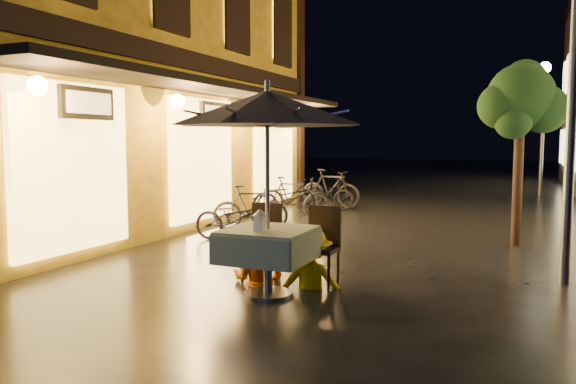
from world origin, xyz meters
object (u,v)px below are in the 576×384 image
at_px(patio_umbrella, 267,108).
at_px(person_orange, 259,224).
at_px(bicycle_0, 236,218).
at_px(streetlamp_near, 575,46).
at_px(cafe_table, 268,245).
at_px(table_lantern, 260,219).
at_px(person_yellow, 311,231).

relative_size(patio_umbrella, person_orange, 1.67).
bearing_deg(bicycle_0, streetlamp_near, -107.34).
bearing_deg(bicycle_0, person_orange, -152.36).
height_order(cafe_table, table_lantern, table_lantern).
bearing_deg(person_orange, cafe_table, 119.78).
xyz_separation_m(table_lantern, person_orange, (-0.37, 0.73, -0.18)).
bearing_deg(cafe_table, person_yellow, 60.30).
relative_size(cafe_table, bicycle_0, 0.64).
distance_m(patio_umbrella, person_yellow, 1.59).
height_order(streetlamp_near, person_orange, streetlamp_near).
xyz_separation_m(person_yellow, bicycle_0, (-2.31, 2.37, -0.29)).
bearing_deg(streetlamp_near, bicycle_0, 168.85).
height_order(streetlamp_near, person_yellow, streetlamp_near).
height_order(patio_umbrella, table_lantern, patio_umbrella).
bearing_deg(bicycle_0, table_lantern, -153.94).
height_order(patio_umbrella, person_orange, patio_umbrella).
xyz_separation_m(table_lantern, bicycle_0, (-1.98, 3.14, -0.51)).
height_order(table_lantern, person_yellow, person_yellow).
height_order(table_lantern, person_orange, person_orange).
relative_size(cafe_table, table_lantern, 3.96).
height_order(streetlamp_near, patio_umbrella, streetlamp_near).
bearing_deg(person_yellow, person_orange, -13.67).
bearing_deg(cafe_table, streetlamp_near, 30.94).
xyz_separation_m(patio_umbrella, table_lantern, (-0.00, -0.21, -1.23)).
xyz_separation_m(streetlamp_near, person_orange, (-3.56, -1.39, -2.18)).
distance_m(streetlamp_near, person_orange, 4.40).
distance_m(patio_umbrella, table_lantern, 1.25).
distance_m(table_lantern, person_yellow, 0.87).
xyz_separation_m(cafe_table, table_lantern, (0.00, -0.21, 0.33)).
distance_m(streetlamp_near, patio_umbrella, 3.80).
xyz_separation_m(streetlamp_near, patio_umbrella, (-3.19, -1.91, -0.77)).
xyz_separation_m(cafe_table, bicycle_0, (-1.98, 2.93, -0.18)).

